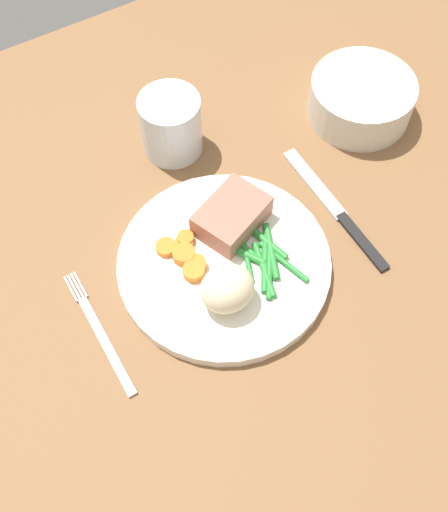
% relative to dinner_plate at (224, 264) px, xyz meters
% --- Properties ---
extents(dining_table, '(1.20, 0.90, 0.02)m').
position_rel_dinner_plate_xyz_m(dining_table, '(-0.01, 0.03, -0.02)').
color(dining_table, brown).
rests_on(dining_table, ground).
extents(dinner_plate, '(0.25, 0.25, 0.02)m').
position_rel_dinner_plate_xyz_m(dinner_plate, '(0.00, 0.00, 0.00)').
color(dinner_plate, white).
rests_on(dinner_plate, dining_table).
extents(meat_portion, '(0.10, 0.09, 0.03)m').
position_rel_dinner_plate_xyz_m(meat_portion, '(0.03, 0.04, 0.02)').
color(meat_portion, '#A86B56').
rests_on(meat_portion, dinner_plate).
extents(mashed_potatoes, '(0.06, 0.05, 0.05)m').
position_rel_dinner_plate_xyz_m(mashed_potatoes, '(-0.02, -0.04, 0.03)').
color(mashed_potatoes, beige).
rests_on(mashed_potatoes, dinner_plate).
extents(carrot_slices, '(0.05, 0.07, 0.01)m').
position_rel_dinner_plate_xyz_m(carrot_slices, '(-0.04, 0.02, 0.01)').
color(carrot_slices, orange).
rests_on(carrot_slices, dinner_plate).
extents(green_beans, '(0.07, 0.10, 0.01)m').
position_rel_dinner_plate_xyz_m(green_beans, '(0.04, -0.02, 0.01)').
color(green_beans, '#2D8C38').
rests_on(green_beans, dinner_plate).
extents(fork, '(0.01, 0.17, 0.00)m').
position_rel_dinner_plate_xyz_m(fork, '(-0.16, -0.00, -0.01)').
color(fork, silver).
rests_on(fork, dining_table).
extents(knife, '(0.02, 0.21, 0.01)m').
position_rel_dinner_plate_xyz_m(knife, '(0.16, -0.00, -0.01)').
color(knife, black).
rests_on(knife, dining_table).
extents(water_glass, '(0.08, 0.08, 0.08)m').
position_rel_dinner_plate_xyz_m(water_glass, '(0.03, 0.19, 0.03)').
color(water_glass, silver).
rests_on(water_glass, dining_table).
extents(salad_bowl, '(0.14, 0.14, 0.06)m').
position_rel_dinner_plate_xyz_m(salad_bowl, '(0.28, 0.11, 0.02)').
color(salad_bowl, silver).
rests_on(salad_bowl, dining_table).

